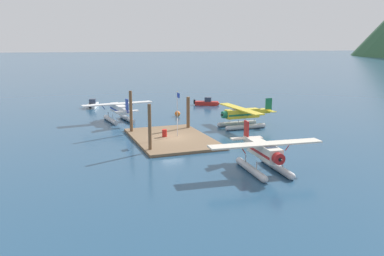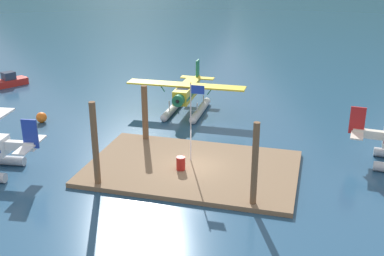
{
  "view_description": "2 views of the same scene",
  "coord_description": "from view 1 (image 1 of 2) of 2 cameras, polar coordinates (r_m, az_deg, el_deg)",
  "views": [
    {
      "loc": [
        44.1,
        -13.72,
        11.13
      ],
      "look_at": [
        1.13,
        2.2,
        1.49
      ],
      "focal_mm": 37.12,
      "sensor_mm": 36.0,
      "label": 1
    },
    {
      "loc": [
        7.4,
        -27.49,
        13.81
      ],
      "look_at": [
        -1.06,
        3.9,
        1.45
      ],
      "focal_mm": 44.64,
      "sensor_mm": 36.0,
      "label": 2
    }
  ],
  "objects": [
    {
      "name": "ground_plane",
      "position": [
        47.5,
        -2.97,
        -1.68
      ],
      "size": [
        1200.0,
        1200.0,
        0.0
      ],
      "primitive_type": "plane",
      "color": "navy"
    },
    {
      "name": "dock_platform",
      "position": [
        47.47,
        -2.97,
        -1.51
      ],
      "size": [
        13.69,
        8.76,
        0.3
      ],
      "primitive_type": "cube",
      "color": "brown",
      "rests_on": "ground"
    },
    {
      "name": "piling_near_left",
      "position": [
        50.75,
        -8.76,
        2.23
      ],
      "size": [
        0.39,
        0.39,
        5.48
      ],
      "primitive_type": "cylinder",
      "color": "brown",
      "rests_on": "ground"
    },
    {
      "name": "piling_near_right",
      "position": [
        41.65,
        -6.09,
        -0.04
      ],
      "size": [
        0.36,
        0.36,
        5.14
      ],
      "primitive_type": "cylinder",
      "color": "brown",
      "rests_on": "ground"
    },
    {
      "name": "piling_far_left",
      "position": [
        52.55,
        -0.55,
        2.1
      ],
      "size": [
        0.45,
        0.45,
        4.41
      ],
      "primitive_type": "cylinder",
      "color": "brown",
      "rests_on": "ground"
    },
    {
      "name": "flagpole",
      "position": [
        47.21,
        -2.08,
        2.85
      ],
      "size": [
        0.95,
        0.1,
        5.45
      ],
      "color": "silver",
      "rests_on": "dock_platform"
    },
    {
      "name": "fuel_drum",
      "position": [
        47.68,
        -3.97,
        -0.73
      ],
      "size": [
        0.62,
        0.62,
        0.88
      ],
      "color": "#AD1E19",
      "rests_on": "dock_platform"
    },
    {
      "name": "mooring_buoy",
      "position": [
        62.7,
        -2.1,
        2.06
      ],
      "size": [
        0.88,
        0.88,
        0.88
      ],
      "primitive_type": "sphere",
      "color": "orange",
      "rests_on": "ground"
    },
    {
      "name": "seaplane_cream_stbd_fwd",
      "position": [
        35.87,
        10.35,
        -3.76
      ],
      "size": [
        7.96,
        10.48,
        3.84
      ],
      "color": "#B7BABF",
      "rests_on": "ground"
    },
    {
      "name": "seaplane_yellow_bow_left",
      "position": [
        54.58,
        7.17,
        1.71
      ],
      "size": [
        10.42,
        7.98,
        3.84
      ],
      "color": "#B7BABF",
      "rests_on": "ground"
    },
    {
      "name": "seaplane_white_port_aft",
      "position": [
        59.45,
        -10.52,
        2.43
      ],
      "size": [
        7.95,
        10.49,
        3.84
      ],
      "color": "#B7BABF",
      "rests_on": "ground"
    },
    {
      "name": "boat_white_open_sw",
      "position": [
        74.24,
        -14.08,
        3.28
      ],
      "size": [
        4.75,
        2.65,
        1.5
      ],
      "color": "silver",
      "rests_on": "ground"
    },
    {
      "name": "boat_red_open_west",
      "position": [
        74.64,
        2.2,
        3.67
      ],
      "size": [
        3.4,
        4.4,
        1.5
      ],
      "color": "#B2231E",
      "rests_on": "ground"
    }
  ]
}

